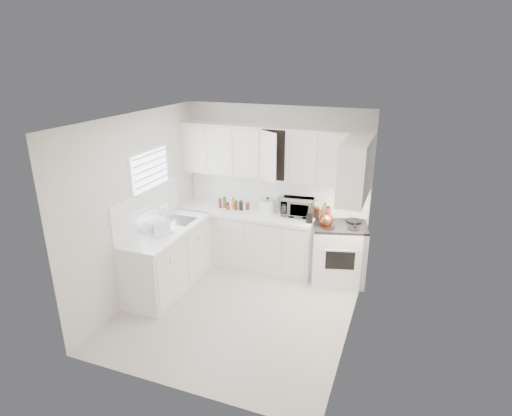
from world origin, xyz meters
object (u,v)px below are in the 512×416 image
at_px(stove, 339,245).
at_px(rice_cooker, 268,205).
at_px(microwave, 297,205).
at_px(dish_rack, 156,225).
at_px(utensil_crock, 310,213).
at_px(tea_kettle, 326,219).

distance_m(stove, rice_cooker, 1.27).
relative_size(stove, microwave, 2.50).
distance_m(stove, dish_rack, 2.72).
relative_size(stove, utensil_crock, 3.73).
bearing_deg(stove, utensil_crock, -178.64).
bearing_deg(tea_kettle, stove, 57.97).
bearing_deg(microwave, rice_cooker, 177.99).
xyz_separation_m(microwave, dish_rack, (-1.68, -1.35, -0.05)).
distance_m(stove, tea_kettle, 0.52).
height_order(tea_kettle, rice_cooker, rice_cooker).
xyz_separation_m(tea_kettle, microwave, (-0.51, 0.27, 0.06)).
distance_m(tea_kettle, dish_rack, 2.45).
height_order(stove, tea_kettle, stove).
bearing_deg(utensil_crock, dish_rack, -150.20).
bearing_deg(tea_kettle, dish_rack, -137.49).
relative_size(tea_kettle, dish_rack, 0.61).
height_order(microwave, dish_rack, microwave).
bearing_deg(tea_kettle, microwave, 168.24).
height_order(tea_kettle, microwave, microwave).
bearing_deg(microwave, tea_kettle, -33.93).
xyz_separation_m(utensil_crock, dish_rack, (-1.94, -1.11, -0.05)).
bearing_deg(rice_cooker, stove, 7.63).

